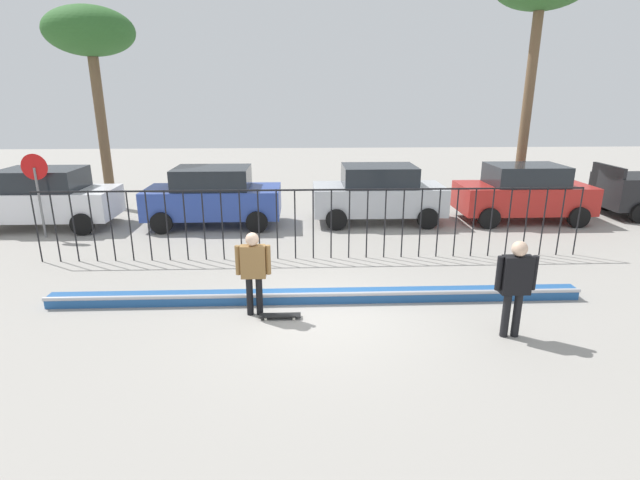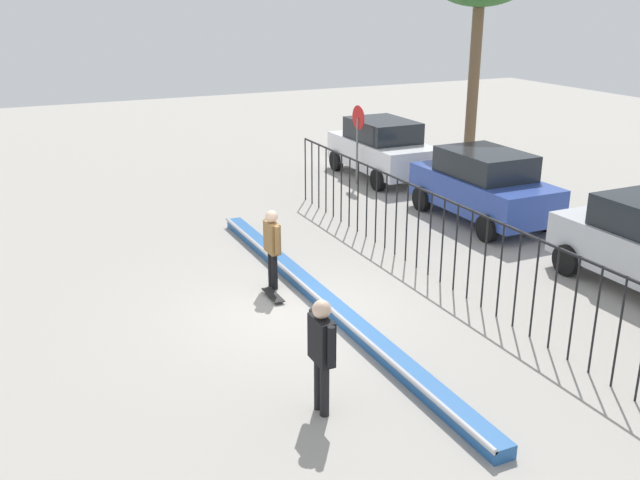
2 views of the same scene
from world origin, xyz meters
The scene contains 9 objects.
ground_plane centered at (0.00, 0.00, 0.00)m, with size 60.00×60.00×0.00m, color #9E9991.
bowl_coping_ledge centered at (0.00, 0.67, 0.12)m, with size 11.00×0.41×0.27m.
perimeter_fence centered at (0.00, 3.42, 1.13)m, with size 14.04×0.04×1.85m.
skateboarder centered at (-1.24, 0.10, 1.00)m, with size 0.68×0.25×1.67m.
skateboard centered at (-0.74, -0.09, 0.06)m, with size 0.80×0.20×0.07m.
camera_operator centered at (3.39, -0.97, 1.07)m, with size 0.72×0.27×1.78m.
parked_car_white centered at (-8.45, 6.83, 0.97)m, with size 4.30×2.12×1.90m.
parked_car_blue centered at (-3.14, 6.88, 0.97)m, with size 4.30×2.12×1.90m.
stop_sign centered at (-8.02, 5.69, 1.62)m, with size 0.76×0.07×2.50m.
Camera 2 is at (11.49, -4.81, 5.80)m, focal length 39.80 mm.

